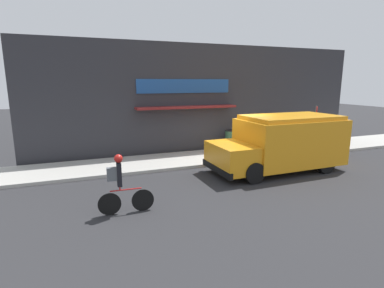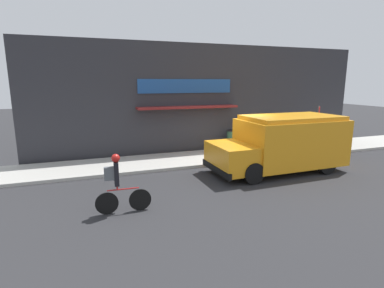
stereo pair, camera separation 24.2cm
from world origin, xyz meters
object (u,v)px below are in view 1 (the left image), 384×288
object	(u,v)px
school_bus	(282,142)
stop_sign_post	(316,120)
trash_bin	(231,140)
cyclist	(121,184)

from	to	relation	value
school_bus	stop_sign_post	bearing A→B (deg)	28.89
school_bus	trash_bin	bearing A→B (deg)	94.06
cyclist	trash_bin	world-z (taller)	cyclist
trash_bin	school_bus	bearing A→B (deg)	-84.90
stop_sign_post	cyclist	bearing A→B (deg)	-158.92
cyclist	trash_bin	distance (m)	8.47
stop_sign_post	trash_bin	bearing A→B (deg)	157.48
school_bus	cyclist	distance (m)	6.94
school_bus	cyclist	size ratio (longest dim) A/B	3.25
school_bus	trash_bin	xyz separation A→B (m)	(-0.33, 3.72, -0.52)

